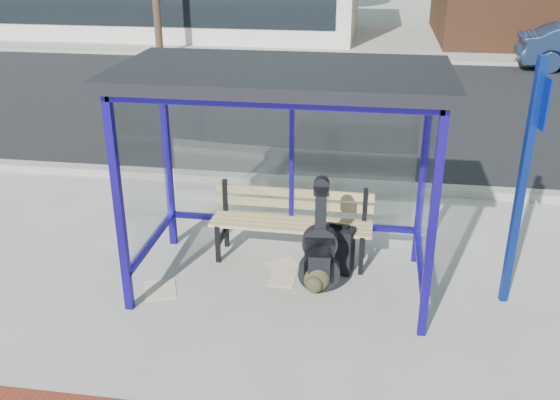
% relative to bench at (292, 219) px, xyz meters
% --- Properties ---
extents(ground, '(120.00, 120.00, 0.00)m').
position_rel_bench_xyz_m(ground, '(-0.03, -0.62, -0.51)').
color(ground, '#B2ADA0').
rests_on(ground, ground).
extents(curb_near, '(60.00, 0.25, 0.12)m').
position_rel_bench_xyz_m(curb_near, '(-0.03, 2.28, -0.45)').
color(curb_near, gray).
rests_on(curb_near, ground).
extents(street_asphalt, '(60.00, 10.00, 0.00)m').
position_rel_bench_xyz_m(street_asphalt, '(-0.03, 7.38, -0.51)').
color(street_asphalt, black).
rests_on(street_asphalt, ground).
extents(curb_far, '(60.00, 0.25, 0.12)m').
position_rel_bench_xyz_m(curb_far, '(-0.03, 12.48, -0.45)').
color(curb_far, gray).
rests_on(curb_far, ground).
extents(far_sidewalk, '(60.00, 4.00, 0.01)m').
position_rel_bench_xyz_m(far_sidewalk, '(-0.03, 14.38, -0.50)').
color(far_sidewalk, '#B2ADA0').
rests_on(far_sidewalk, ground).
extents(bus_shelter, '(3.30, 1.80, 2.42)m').
position_rel_bench_xyz_m(bus_shelter, '(-0.03, -0.54, 1.56)').
color(bus_shelter, '#170C86').
rests_on(bus_shelter, ground).
extents(bench, '(1.91, 0.50, 0.90)m').
position_rel_bench_xyz_m(bench, '(0.00, 0.00, 0.00)').
color(bench, black).
rests_on(bench, ground).
extents(guitar_bag, '(0.47, 0.16, 1.25)m').
position_rel_bench_xyz_m(guitar_bag, '(0.40, -0.70, -0.05)').
color(guitar_bag, black).
rests_on(guitar_bag, ground).
extents(suitcase, '(0.39, 0.29, 0.61)m').
position_rel_bench_xyz_m(suitcase, '(0.57, -0.26, -0.23)').
color(suitcase, black).
rests_on(suitcase, ground).
extents(backpack, '(0.35, 0.32, 0.38)m').
position_rel_bench_xyz_m(backpack, '(0.37, -0.74, -0.32)').
color(backpack, '#2B2D19').
rests_on(backpack, ground).
extents(sign_post, '(0.14, 0.32, 2.61)m').
position_rel_bench_xyz_m(sign_post, '(2.38, -0.60, 0.96)').
color(sign_post, navy).
rests_on(sign_post, ground).
extents(newspaper_a, '(0.47, 0.52, 0.01)m').
position_rel_bench_xyz_m(newspaper_a, '(-1.33, -0.98, -0.50)').
color(newspaper_a, white).
rests_on(newspaper_a, ground).
extents(newspaper_b, '(0.30, 0.37, 0.01)m').
position_rel_bench_xyz_m(newspaper_b, '(-0.03, -0.54, -0.50)').
color(newspaper_b, white).
rests_on(newspaper_b, ground).
extents(newspaper_c, '(0.43, 0.42, 0.01)m').
position_rel_bench_xyz_m(newspaper_c, '(-0.07, -0.22, -0.51)').
color(newspaper_c, white).
rests_on(newspaper_c, ground).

